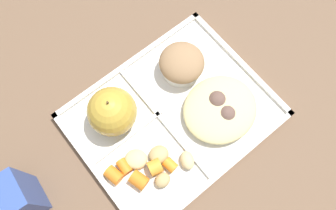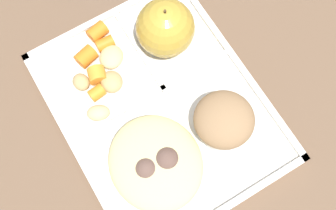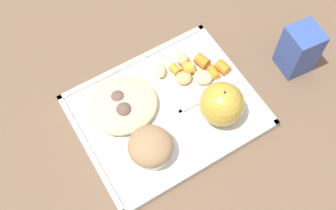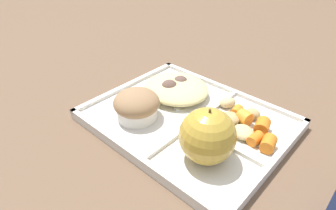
% 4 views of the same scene
% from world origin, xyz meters
% --- Properties ---
extents(ground, '(6.00, 6.00, 0.00)m').
position_xyz_m(ground, '(0.00, 0.00, 0.00)').
color(ground, brown).
extents(lunch_tray, '(0.35, 0.28, 0.02)m').
position_xyz_m(lunch_tray, '(-0.00, 0.00, 0.01)').
color(lunch_tray, silver).
rests_on(lunch_tray, ground).
extents(green_apple, '(0.09, 0.09, 0.09)m').
position_xyz_m(green_apple, '(-0.09, 0.06, 0.06)').
color(green_apple, '#B79333').
rests_on(green_apple, lunch_tray).
extents(bran_muffin, '(0.08, 0.08, 0.06)m').
position_xyz_m(bran_muffin, '(0.07, 0.06, 0.04)').
color(bran_muffin, silver).
rests_on(bran_muffin, lunch_tray).
extents(carrot_slice_large, '(0.03, 0.03, 0.02)m').
position_xyz_m(carrot_slice_large, '(-0.15, -0.02, 0.02)').
color(carrot_slice_large, orange).
rests_on(carrot_slice_large, lunch_tray).
extents(carrot_slice_tilted, '(0.03, 0.03, 0.02)m').
position_xyz_m(carrot_slice_tilted, '(-0.12, -0.06, 0.02)').
color(carrot_slice_tilted, orange).
rests_on(carrot_slice_tilted, lunch_tray).
extents(carrot_slice_back, '(0.02, 0.02, 0.02)m').
position_xyz_m(carrot_slice_back, '(-0.06, -0.07, 0.02)').
color(carrot_slice_back, orange).
rests_on(carrot_slice_back, lunch_tray).
extents(carrot_slice_small, '(0.02, 0.03, 0.02)m').
position_xyz_m(carrot_slice_small, '(-0.13, -0.02, 0.02)').
color(carrot_slice_small, orange).
rests_on(carrot_slice_small, lunch_tray).
extents(carrot_slice_center, '(0.03, 0.03, 0.03)m').
position_xyz_m(carrot_slice_center, '(-0.09, -0.06, 0.03)').
color(carrot_slice_center, orange).
rests_on(carrot_slice_center, lunch_tray).
extents(potato_chunk_small, '(0.05, 0.05, 0.02)m').
position_xyz_m(potato_chunk_small, '(-0.10, -0.02, 0.02)').
color(potato_chunk_small, tan).
rests_on(potato_chunk_small, lunch_tray).
extents(potato_chunk_large, '(0.04, 0.04, 0.02)m').
position_xyz_m(potato_chunk_large, '(-0.07, -0.04, 0.02)').
color(potato_chunk_large, tan).
rests_on(potato_chunk_large, lunch_tray).
extents(potato_chunk_browned, '(0.03, 0.03, 0.02)m').
position_xyz_m(potato_chunk_browned, '(-0.09, -0.08, 0.02)').
color(potato_chunk_browned, tan).
rests_on(potato_chunk_browned, lunch_tray).
extents(potato_chunk_wedge, '(0.04, 0.04, 0.02)m').
position_xyz_m(potato_chunk_wedge, '(-0.03, -0.08, 0.02)').
color(potato_chunk_wedge, tan).
rests_on(potato_chunk_wedge, lunch_tray).
extents(egg_noodle_pile, '(0.14, 0.13, 0.03)m').
position_xyz_m(egg_noodle_pile, '(0.07, -0.05, 0.03)').
color(egg_noodle_pile, '#D6C684').
rests_on(egg_noodle_pile, lunch_tray).
extents(meatball_side, '(0.04, 0.04, 0.04)m').
position_xyz_m(meatball_side, '(0.07, -0.06, 0.03)').
color(meatball_side, brown).
rests_on(meatball_side, lunch_tray).
extents(meatball_center, '(0.04, 0.04, 0.04)m').
position_xyz_m(meatball_center, '(0.08, -0.03, 0.03)').
color(meatball_center, brown).
rests_on(meatball_center, lunch_tray).
extents(plastic_fork, '(0.14, 0.10, 0.00)m').
position_xyz_m(plastic_fork, '(0.10, -0.05, 0.01)').
color(plastic_fork, white).
rests_on(plastic_fork, lunch_tray).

